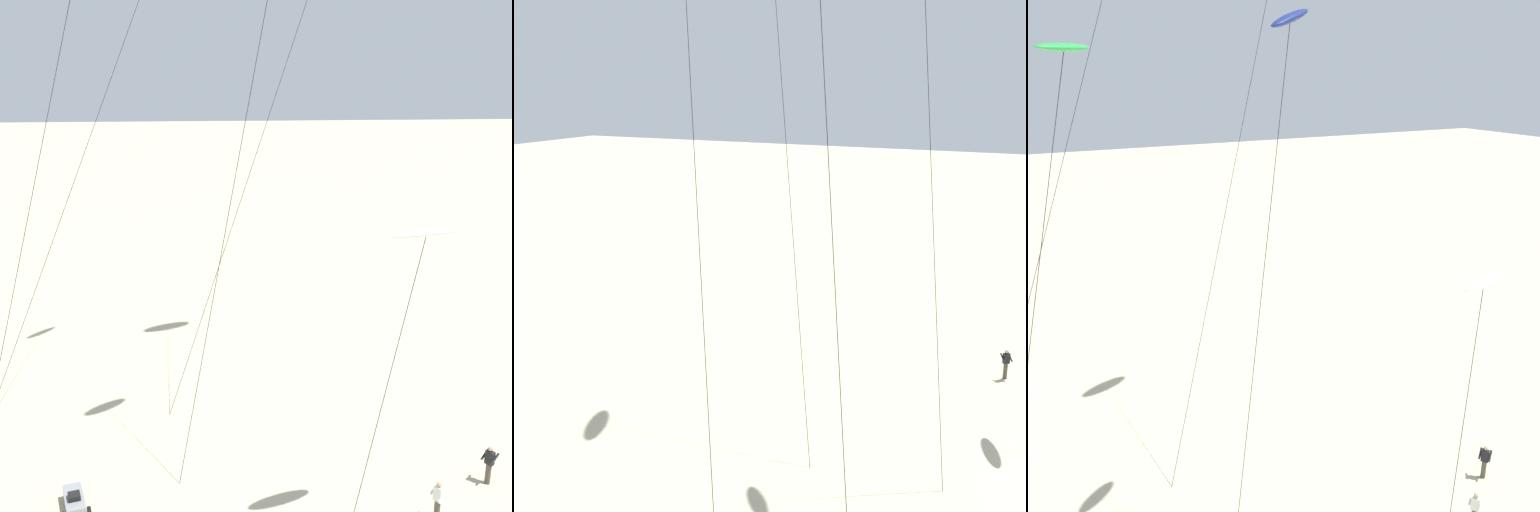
{
  "view_description": "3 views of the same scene",
  "coord_description": "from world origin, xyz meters",
  "views": [
    {
      "loc": [
        0.25,
        -18.13,
        16.99
      ],
      "look_at": [
        2.2,
        14.28,
        6.8
      ],
      "focal_mm": 49.38,
      "sensor_mm": 36.0,
      "label": 1
    },
    {
      "loc": [
        -26.62,
        1.47,
        15.87
      ],
      "look_at": [
        0.14,
        14.2,
        8.33
      ],
      "focal_mm": 49.71,
      "sensor_mm": 36.0,
      "label": 2
    },
    {
      "loc": [
        -8.17,
        -11.08,
        18.08
      ],
      "look_at": [
        4.51,
        12.86,
        9.53
      ],
      "focal_mm": 42.11,
      "sensor_mm": 36.0,
      "label": 3
    }
  ],
  "objects": [
    {
      "name": "kite_green",
      "position": [
        -4.96,
        10.06,
        18.49
      ],
      "size": [
        5.83,
        4.45,
        18.88
      ],
      "color": "green",
      "rests_on": "ground"
    },
    {
      "name": "kite_white",
      "position": [
        6.83,
        2.69,
        11.02
      ],
      "size": [
        4.07,
        2.74,
        11.32
      ],
      "color": "white",
      "rests_on": "ground"
    },
    {
      "name": "kite_flyer_middle",
      "position": [
        10.86,
        5.24,
        0.89
      ],
      "size": [
        0.71,
        0.72,
        1.67
      ],
      "color": "#4C4738",
      "rests_on": "ground"
    },
    {
      "name": "kite_navy",
      "position": [
        2.49,
        8.64,
        19.52
      ],
      "size": [
        5.13,
        3.69,
        20.26
      ],
      "color": "navy",
      "rests_on": "ground"
    },
    {
      "name": "kite_flyer_nearest",
      "position": [
        8.14,
        3.11,
        0.89
      ],
      "size": [
        0.71,
        0.72,
        1.67
      ],
      "color": "#4C4738",
      "rests_on": "ground"
    }
  ]
}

